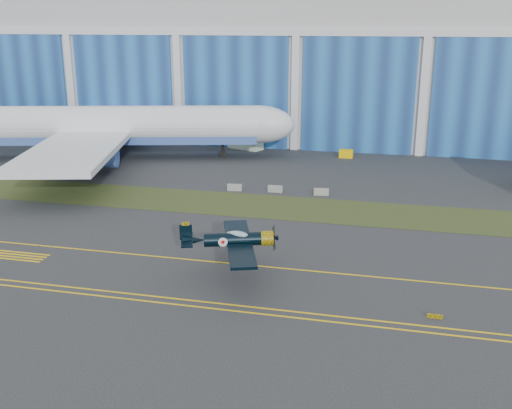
% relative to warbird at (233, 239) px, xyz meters
% --- Properties ---
extents(ground, '(260.00, 260.00, 0.00)m').
position_rel_warbird_xyz_m(ground, '(-4.32, 7.92, -3.65)').
color(ground, '#303437').
rests_on(ground, ground).
extents(grass_median, '(260.00, 10.00, 0.02)m').
position_rel_warbird_xyz_m(grass_median, '(-4.32, 21.92, -3.63)').
color(grass_median, '#475128').
rests_on(grass_median, ground).
extents(hangar, '(220.00, 45.70, 30.00)m').
position_rel_warbird_xyz_m(hangar, '(-4.32, 79.71, 11.31)').
color(hangar, silver).
rests_on(hangar, ground).
extents(taxiway_centreline, '(200.00, 0.20, 0.02)m').
position_rel_warbird_xyz_m(taxiway_centreline, '(-4.32, 2.92, -3.64)').
color(taxiway_centreline, yellow).
rests_on(taxiway_centreline, ground).
extents(edge_line_near, '(80.00, 0.20, 0.02)m').
position_rel_warbird_xyz_m(edge_line_near, '(-4.32, -6.58, -3.64)').
color(edge_line_near, yellow).
rests_on(edge_line_near, ground).
extents(edge_line_far, '(80.00, 0.20, 0.02)m').
position_rel_warbird_xyz_m(edge_line_far, '(-4.32, -5.58, -3.64)').
color(edge_line_far, yellow).
rests_on(edge_line_far, ground).
extents(hold_short_ladder, '(6.00, 2.40, 0.02)m').
position_rel_warbird_xyz_m(hold_short_ladder, '(-22.32, -0.18, -3.64)').
color(hold_short_ladder, yellow).
rests_on(hold_short_ladder, ground).
extents(guard_board_right, '(1.20, 0.15, 0.35)m').
position_rel_warbird_xyz_m(guard_board_right, '(17.68, -4.08, -3.47)').
color(guard_board_right, yellow).
rests_on(guard_board_right, ground).
extents(warbird, '(13.25, 14.53, 3.55)m').
position_rel_warbird_xyz_m(warbird, '(0.00, 0.00, 0.00)').
color(warbird, black).
rests_on(warbird, ground).
extents(jetliner, '(85.15, 77.37, 25.09)m').
position_rel_warbird_xyz_m(jetliner, '(-34.44, 43.07, 8.90)').
color(jetliner, white).
rests_on(jetliner, ground).
extents(shipping_container, '(6.85, 4.74, 2.75)m').
position_rel_warbird_xyz_m(shipping_container, '(-13.12, 55.70, -2.27)').
color(shipping_container, '#CCF4D1').
rests_on(shipping_container, ground).
extents(tug, '(2.33, 1.48, 1.34)m').
position_rel_warbird_xyz_m(tug, '(5.51, 52.61, -2.98)').
color(tug, '#FFCC00').
rests_on(tug, ground).
extents(barrier_a, '(2.06, 0.83, 0.90)m').
position_rel_warbird_xyz_m(barrier_a, '(-7.59, 28.05, -3.20)').
color(barrier_a, gray).
rests_on(barrier_a, ground).
extents(barrier_b, '(2.00, 0.60, 0.90)m').
position_rel_warbird_xyz_m(barrier_b, '(-1.96, 28.60, -3.20)').
color(barrier_b, gray).
rests_on(barrier_b, ground).
extents(barrier_c, '(2.06, 0.85, 0.90)m').
position_rel_warbird_xyz_m(barrier_c, '(4.38, 28.60, -3.20)').
color(barrier_c, gray).
rests_on(barrier_c, ground).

